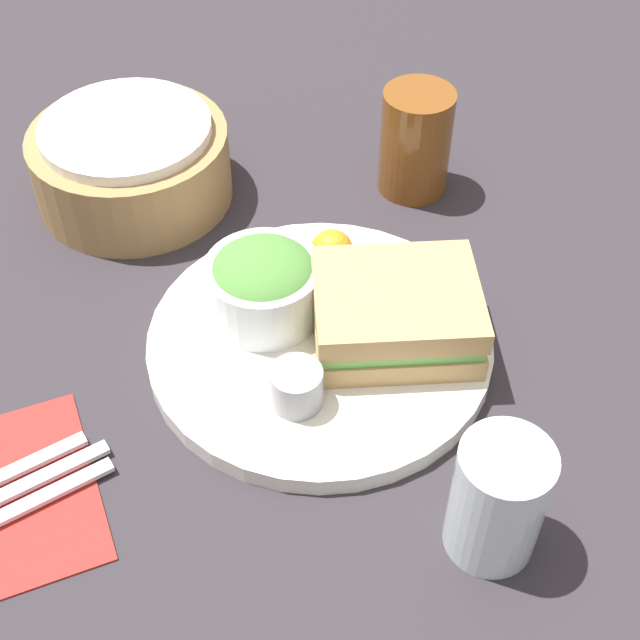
# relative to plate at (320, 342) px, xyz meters

# --- Properties ---
(ground_plane) EXTENTS (4.00, 4.00, 0.00)m
(ground_plane) POSITION_rel_plate_xyz_m (0.00, 0.00, -0.01)
(ground_plane) COLOR #2D282D
(plate) EXTENTS (0.31, 0.31, 0.02)m
(plate) POSITION_rel_plate_xyz_m (0.00, 0.00, 0.00)
(plate) COLOR white
(plate) RESTS_ON ground_plane
(sandwich) EXTENTS (0.17, 0.16, 0.06)m
(sandwich) POSITION_rel_plate_xyz_m (0.06, -0.02, 0.04)
(sandwich) COLOR tan
(sandwich) RESTS_ON plate
(salad_bowl) EXTENTS (0.11, 0.11, 0.07)m
(salad_bowl) POSITION_rel_plate_xyz_m (-0.04, 0.05, 0.05)
(salad_bowl) COLOR white
(salad_bowl) RESTS_ON plate
(dressing_cup) EXTENTS (0.04, 0.04, 0.04)m
(dressing_cup) POSITION_rel_plate_xyz_m (-0.05, -0.06, 0.03)
(dressing_cup) COLOR #99999E
(dressing_cup) RESTS_ON plate
(orange_wedge) EXTENTS (0.04, 0.04, 0.04)m
(orange_wedge) POSITION_rel_plate_xyz_m (0.04, 0.08, 0.03)
(orange_wedge) COLOR orange
(orange_wedge) RESTS_ON plate
(drink_glass) EXTENTS (0.08, 0.08, 0.12)m
(drink_glass) POSITION_rel_plate_xyz_m (0.18, 0.19, 0.05)
(drink_glass) COLOR brown
(drink_glass) RESTS_ON ground_plane
(bread_basket) EXTENTS (0.21, 0.21, 0.09)m
(bread_basket) POSITION_rel_plate_xyz_m (-0.10, 0.28, 0.03)
(bread_basket) COLOR #997547
(bread_basket) RESTS_ON ground_plane
(napkin) EXTENTS (0.13, 0.17, 0.00)m
(napkin) POSITION_rel_plate_xyz_m (-0.29, -0.05, -0.01)
(napkin) COLOR #B22823
(napkin) RESTS_ON ground_plane
(fork) EXTENTS (0.16, 0.04, 0.01)m
(fork) POSITION_rel_plate_xyz_m (-0.28, -0.07, -0.00)
(fork) COLOR silver
(fork) RESTS_ON napkin
(knife) EXTENTS (0.17, 0.04, 0.01)m
(knife) POSITION_rel_plate_xyz_m (-0.29, -0.05, -0.00)
(knife) COLOR silver
(knife) RESTS_ON napkin
(spoon) EXTENTS (0.14, 0.04, 0.01)m
(spoon) POSITION_rel_plate_xyz_m (-0.29, -0.04, -0.00)
(spoon) COLOR silver
(spoon) RESTS_ON napkin
(water_glass) EXTENTS (0.07, 0.07, 0.11)m
(water_glass) POSITION_rel_plate_xyz_m (0.05, -0.23, 0.04)
(water_glass) COLOR silver
(water_glass) RESTS_ON ground_plane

